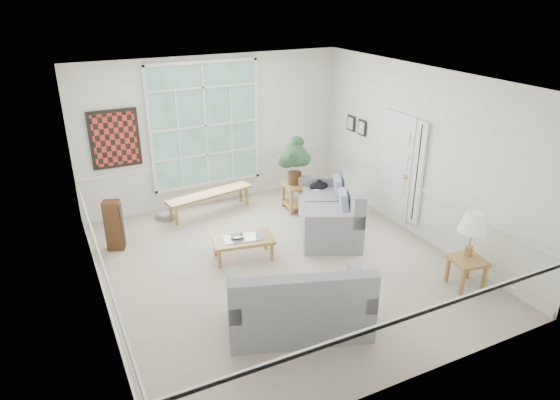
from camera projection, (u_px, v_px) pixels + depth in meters
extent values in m
cube|color=#A99E8F|center=(280.00, 264.00, 8.20)|extent=(5.50, 6.00, 0.01)
cube|color=white|center=(280.00, 79.00, 7.00)|extent=(5.50, 6.00, 0.02)
cube|color=silver|center=(215.00, 131.00, 10.07)|extent=(5.50, 0.02, 3.00)
cube|color=silver|center=(408.00, 272.00, 5.13)|extent=(5.50, 0.02, 3.00)
cube|color=silver|center=(90.00, 212.00, 6.49)|extent=(0.02, 6.00, 3.00)
cube|color=silver|center=(421.00, 154.00, 8.71)|extent=(0.02, 6.00, 3.00)
cube|color=white|center=(205.00, 125.00, 9.90)|extent=(2.30, 0.08, 2.40)
cube|color=white|center=(395.00, 168.00, 9.37)|extent=(0.08, 0.90, 2.10)
cube|color=white|center=(418.00, 174.00, 8.81)|extent=(0.08, 0.26, 1.90)
cube|color=maroon|center=(115.00, 139.00, 9.20)|extent=(0.90, 0.06, 1.10)
cube|color=black|center=(362.00, 128.00, 10.12)|extent=(0.04, 0.26, 0.32)
cube|color=black|center=(351.00, 123.00, 10.45)|extent=(0.04, 0.26, 0.32)
cube|color=gray|center=(328.00, 205.00, 9.12)|extent=(1.72, 2.18, 1.05)
cube|color=gray|center=(298.00, 295.00, 6.50)|extent=(2.05, 1.50, 1.00)
cube|color=olive|center=(243.00, 248.00, 8.30)|extent=(1.08, 0.72, 0.37)
imported|color=#9A9BA0|center=(237.00, 236.00, 8.23)|extent=(0.28, 0.28, 0.07)
cube|color=olive|center=(210.00, 203.00, 9.97)|extent=(1.84, 0.69, 0.42)
cube|color=olive|center=(298.00, 196.00, 10.10)|extent=(0.61, 0.61, 0.56)
cube|color=olive|center=(466.00, 273.00, 7.50)|extent=(0.54, 0.54, 0.48)
cylinder|color=gray|center=(166.00, 215.00, 9.81)|extent=(0.55, 0.55, 0.12)
cube|color=#432713|center=(114.00, 225.00, 8.50)|extent=(0.34, 0.30, 0.90)
ellipsoid|color=black|center=(319.00, 186.00, 9.70)|extent=(0.46, 0.40, 0.18)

